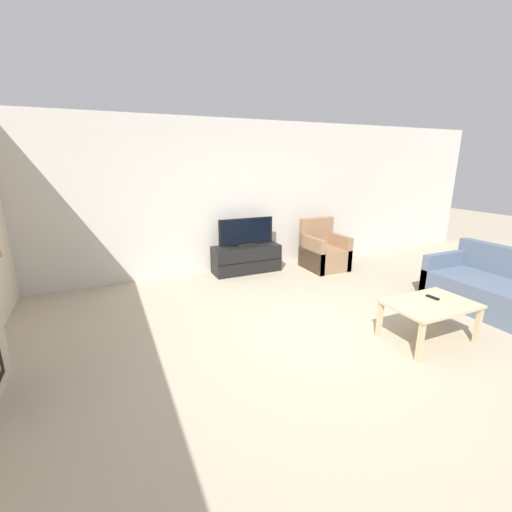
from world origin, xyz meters
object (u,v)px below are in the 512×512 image
Objects in this scene: coffee_table at (430,307)px; armchair at (323,253)px; remote at (433,297)px; couch at (511,296)px; tv_stand at (246,259)px; tv at (246,233)px.

armchair is at bearing 79.33° from coffee_table.
couch is (1.42, -0.06, -0.19)m from remote.
tv reaches higher than tv_stand.
remote is at bearing -71.55° from tv_stand.
coffee_table is (0.91, -3.18, -0.33)m from tv.
tv_stand is at bearing 165.02° from armchair.
armchair is 0.96× the size of coffee_table.
armchair is 2.85m from coffee_table.
armchair is (1.43, -0.38, 0.05)m from tv_stand.
couch is at bearing -8.16° from remote.
tv_stand is 0.62× the size of couch.
coffee_table is at bearing -179.24° from couch.
armchair reaches higher than tv_stand.
couch is at bearing -52.22° from tv_stand.
tv reaches higher than remote.
tv_stand is 3.27m from remote.
armchair is at bearing 75.99° from remote.
remote is (-0.40, -2.71, 0.17)m from armchair.
coffee_table is at bearing -74.11° from tv_stand.
couch is at bearing -52.20° from tv.
tv is 1.54m from armchair.
remote is (1.03, -3.10, -0.26)m from tv.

